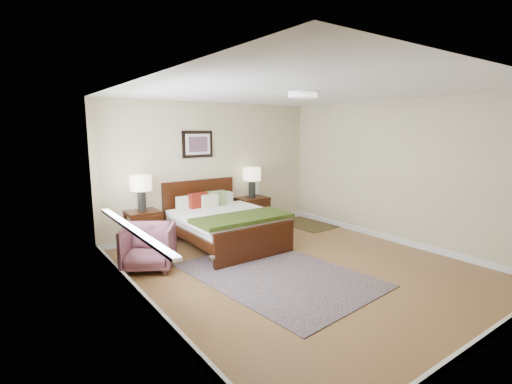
% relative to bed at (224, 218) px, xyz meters
% --- Properties ---
extents(floor, '(5.00, 5.00, 0.00)m').
position_rel_bed_xyz_m(floor, '(0.35, -1.56, -0.48)').
color(floor, brown).
rests_on(floor, ground).
extents(back_wall, '(4.50, 0.04, 2.50)m').
position_rel_bed_xyz_m(back_wall, '(0.35, 0.94, 0.77)').
color(back_wall, '#C4B68E').
rests_on(back_wall, ground).
extents(front_wall, '(4.50, 0.04, 2.50)m').
position_rel_bed_xyz_m(front_wall, '(0.35, -4.06, 0.77)').
color(front_wall, '#C4B68E').
rests_on(front_wall, ground).
extents(left_wall, '(0.04, 5.00, 2.50)m').
position_rel_bed_xyz_m(left_wall, '(-1.90, -1.56, 0.77)').
color(left_wall, '#C4B68E').
rests_on(left_wall, ground).
extents(right_wall, '(0.04, 5.00, 2.50)m').
position_rel_bed_xyz_m(right_wall, '(2.60, -1.56, 0.77)').
color(right_wall, '#C4B68E').
rests_on(right_wall, ground).
extents(ceiling, '(4.50, 5.00, 0.02)m').
position_rel_bed_xyz_m(ceiling, '(0.35, -1.56, 2.02)').
color(ceiling, white).
rests_on(ceiling, back_wall).
extents(window, '(0.11, 2.72, 1.32)m').
position_rel_bed_xyz_m(window, '(-1.85, -0.86, 0.90)').
color(window, silver).
rests_on(window, left_wall).
extents(door, '(0.06, 1.00, 2.18)m').
position_rel_bed_xyz_m(door, '(-1.88, -3.31, 0.59)').
color(door, silver).
rests_on(door, ground).
extents(ceil_fixture, '(0.44, 0.44, 0.08)m').
position_rel_bed_xyz_m(ceil_fixture, '(0.35, -1.56, 1.99)').
color(ceil_fixture, white).
rests_on(ceil_fixture, ceiling).
extents(bed, '(1.60, 1.92, 1.03)m').
position_rel_bed_xyz_m(bed, '(0.00, 0.00, 0.00)').
color(bed, '#351508').
rests_on(bed, ground).
extents(wall_art, '(0.62, 0.05, 0.50)m').
position_rel_bed_xyz_m(wall_art, '(0.00, 0.91, 1.24)').
color(wall_art, black).
rests_on(wall_art, back_wall).
extents(nightstand_left, '(0.53, 0.48, 0.63)m').
position_rel_bed_xyz_m(nightstand_left, '(-1.17, 0.69, 0.03)').
color(nightstand_left, '#351508').
rests_on(nightstand_left, ground).
extents(nightstand_right, '(0.62, 0.47, 0.62)m').
position_rel_bed_xyz_m(nightstand_right, '(1.10, 0.70, -0.09)').
color(nightstand_right, '#351508').
rests_on(nightstand_right, ground).
extents(lamp_left, '(0.36, 0.36, 0.61)m').
position_rel_bed_xyz_m(lamp_left, '(-1.17, 0.71, 0.59)').
color(lamp_left, black).
rests_on(lamp_left, nightstand_left).
extents(lamp_right, '(0.36, 0.36, 0.61)m').
position_rel_bed_xyz_m(lamp_right, '(1.10, 0.71, 0.57)').
color(lamp_right, black).
rests_on(lamp_right, nightstand_right).
extents(armchair, '(0.96, 0.97, 0.65)m').
position_rel_bed_xyz_m(armchair, '(-1.45, -0.32, -0.16)').
color(armchair, brown).
rests_on(armchair, ground).
extents(rug_persian, '(2.08, 2.77, 0.01)m').
position_rel_bed_xyz_m(rug_persian, '(-0.10, -1.61, -0.47)').
color(rug_persian, '#0C1F3E').
rests_on(rug_persian, ground).
extents(rug_navy, '(0.82, 1.19, 0.01)m').
position_rel_bed_xyz_m(rug_navy, '(2.15, 0.18, -0.47)').
color(rug_navy, black).
rests_on(rug_navy, ground).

